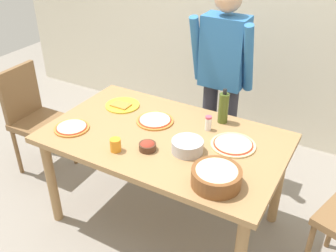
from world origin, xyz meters
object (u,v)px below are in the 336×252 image
Objects in this scene: dining_table at (164,147)px; chair_wooden_left at (33,114)px; pizza_cooked_on_tray at (155,120)px; cup_orange at (115,145)px; olive_oil_bottle at (223,108)px; pizza_raw_on_board at (233,145)px; person_cook at (222,75)px; plate_with_slice at (122,105)px; small_sauce_bowl at (148,146)px; popcorn_bowl at (216,176)px; mixing_bowl_steel at (187,146)px; salt_shaker at (208,123)px; pizza_second_cooked at (72,128)px.

dining_table is 1.68× the size of chair_wooden_left.
cup_orange is at bearing -93.43° from pizza_cooked_on_tray.
olive_oil_bottle is at bearing 29.20° from pizza_cooked_on_tray.
dining_table is at bearing -165.56° from pizza_raw_on_board.
person_cook is 6.23× the size of plate_with_slice.
pizza_raw_on_board is at bearing 34.19° from small_sauce_bowl.
popcorn_bowl is 1.40× the size of mixing_bowl_steel.
salt_shaker is at bearing 0.78° from plate_with_slice.
pizza_raw_on_board is 1.13× the size of olive_oil_bottle.
pizza_raw_on_board is 1.20× the size of pizza_second_cooked.
pizza_second_cooked is at bearing -158.33° from dining_table.
cup_orange reaches higher than pizza_cooked_on_tray.
popcorn_bowl is 0.70m from olive_oil_bottle.
salt_shaker reaches higher than pizza_cooked_on_tray.
person_cook is 1.71× the size of chair_wooden_left.
person_cook is 19.06× the size of cup_orange.
mixing_bowl_steel reaches higher than dining_table.
pizza_second_cooked is 0.59m from small_sauce_bowl.
cup_orange reaches higher than pizza_second_cooked.
popcorn_bowl is 0.52m from small_sauce_bowl.
chair_wooden_left is 3.39× the size of popcorn_bowl.
pizza_raw_on_board reaches higher than dining_table.
popcorn_bowl is (1.82, -0.33, 0.28)m from chair_wooden_left.
pizza_second_cooked is at bearing -20.90° from chair_wooden_left.
olive_oil_bottle is at bearing 83.77° from mixing_bowl_steel.
plate_with_slice is at bearing 157.52° from mixing_bowl_steel.
chair_wooden_left is 3.57× the size of pizza_cooked_on_tray.
pizza_raw_on_board is at bearing 14.44° from dining_table.
salt_shaker is (0.82, 0.45, 0.04)m from pizza_second_cooked.
plate_with_slice is 0.63m from small_sauce_bowl.
olive_oil_bottle is at bearing 109.61° from popcorn_bowl.
mixing_bowl_steel is (-0.28, 0.21, -0.02)m from popcorn_bowl.
person_cook reaches higher than plate_with_slice.
salt_shaker is (0.13, -0.54, -0.13)m from person_cook.
small_sauce_bowl is (1.31, -0.23, 0.25)m from chair_wooden_left.
cup_orange is at bearing -104.20° from person_cook.
plate_with_slice is (0.11, 0.45, -0.00)m from pizza_second_cooked.
person_cook reaches higher than pizza_cooked_on_tray.
popcorn_bowl is at bearing -70.39° from olive_oil_bottle.
person_cook reaches higher than olive_oil_bottle.
person_cook reaches higher than chair_wooden_left.
salt_shaker is at bearing 52.28° from cup_orange.
chair_wooden_left is 3.65× the size of plate_with_slice.
chair_wooden_left reaches higher than pizza_second_cooked.
chair_wooden_left is 1.78m from pizza_raw_on_board.
pizza_raw_on_board and pizza_second_cooked have the same top height.
dining_table is 0.81m from person_cook.
chair_wooden_left is 3.27× the size of pizza_raw_on_board.
small_sauce_bowl reaches higher than pizza_second_cooked.
person_cook is 14.73× the size of small_sauce_bowl.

